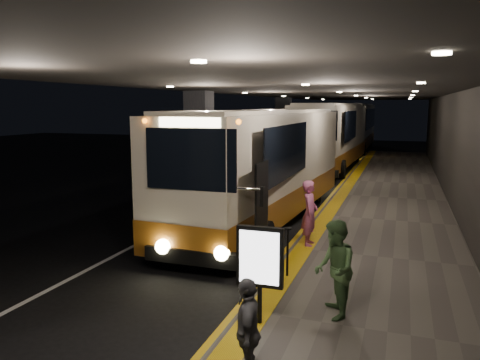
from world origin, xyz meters
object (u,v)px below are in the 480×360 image
Objects in this scene: coach_main at (265,170)px; passenger_waiting_grey at (248,331)px; passenger_boarding at (310,213)px; passenger_waiting_green at (335,269)px; stanchion_post at (287,252)px; coach_second at (332,139)px; coach_third at (354,129)px; info_sign at (260,259)px.

coach_main reaches higher than passenger_waiting_grey.
passenger_boarding reaches higher than passenger_waiting_green.
stanchion_post is (2.05, -5.21, -1.06)m from coach_main.
coach_second is 19.72m from stanchion_post.
coach_second is at bearing 171.74° from passenger_waiting_green.
stanchion_post is (1.83, -32.52, -1.22)m from coach_third.
coach_second reaches higher than passenger_waiting_green.
coach_second is 0.99× the size of coach_third.
coach_second reaches higher than info_sign.
stanchion_post is (-1.25, 1.68, -0.34)m from passenger_waiting_green.
passenger_boarding is 1.19× the size of passenger_waiting_grey.
passenger_waiting_grey is (2.49, -9.35, -0.86)m from coach_main.
coach_third is at bearing 92.96° from coach_main.
coach_third is 7.12× the size of passenger_boarding.
coach_third is at bearing 168.46° from passenger_waiting_green.
coach_third is 34.97m from info_sign.
coach_second is 11.53× the size of stanchion_post.
info_sign is at bearing -70.94° from coach_main.
passenger_boarding is at bearing 90.09° from info_sign.
passenger_waiting_grey is at bearing -79.14° from info_sign.
coach_second is (0.14, 14.38, 0.13)m from coach_main.
passenger_boarding is (1.91, -17.08, -0.85)m from coach_second.
coach_main is 27.31m from coach_third.
info_sign reaches higher than stanchion_post.
info_sign is at bearing -75.41° from passenger_waiting_green.
passenger_boarding is 4.37m from passenger_waiting_green.
passenger_boarding is 6.67m from passenger_waiting_grey.
coach_main is 7.90× the size of passenger_waiting_grey.
coach_third is (0.07, 12.93, 0.03)m from coach_second.
coach_third is 7.18× the size of passenger_waiting_green.
coach_main is 7.68m from passenger_waiting_green.
coach_main is 0.94× the size of coach_second.
passenger_boarding reaches higher than stanchion_post.
coach_main is at bearing 111.45° from stanchion_post.
coach_second reaches higher than coach_main.
coach_second is 22.08m from info_sign.
coach_third is 34.35m from passenger_waiting_green.
coach_second is 7.08× the size of passenger_boarding.
coach_second is 17.21m from passenger_boarding.
coach_main is 5.70m from stanchion_post.
coach_third reaches higher than info_sign.
coach_second is at bearing -90.26° from coach_third.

